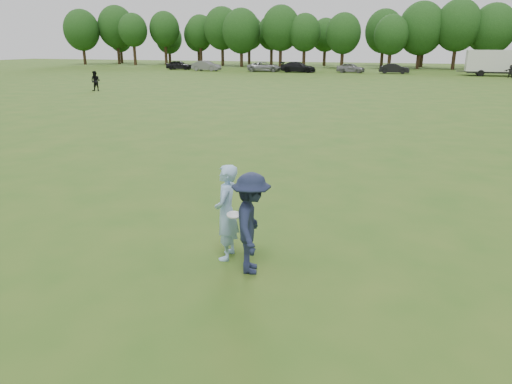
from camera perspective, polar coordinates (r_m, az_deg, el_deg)
ground at (r=8.64m, az=1.31°, el=-8.91°), size 200.00×200.00×0.00m
thrower at (r=8.53m, az=-3.72°, el=-2.57°), size 0.52×0.72×1.83m
defender at (r=8.01m, az=-0.58°, el=-3.96°), size 0.98×1.33×1.83m
player_far_a at (r=43.04m, az=-19.42°, el=12.95°), size 0.91×0.76×1.71m
player_far_d at (r=64.78m, az=29.24°, el=13.03°), size 1.49×0.61×1.56m
car_a at (r=76.95m, az=-9.57°, el=15.38°), size 4.31×2.03×1.43m
car_b at (r=72.60m, az=-6.23°, el=15.40°), size 4.67×2.05×1.49m
car_c at (r=70.18m, az=1.08°, el=15.38°), size 5.35×2.99×1.41m
car_d at (r=68.69m, az=5.28°, el=15.28°), size 5.13×2.12×1.48m
car_e at (r=68.84m, az=11.77°, el=14.95°), size 4.17×2.08×1.36m
car_f at (r=68.32m, az=16.91°, el=14.54°), size 4.12×1.56×1.34m
disc_in_play at (r=8.23m, az=-2.75°, el=-2.86°), size 0.31×0.31×0.07m
cargo_trailer at (r=67.71m, az=28.22°, el=14.15°), size 9.00×2.75×3.20m
treeline at (r=84.30m, az=19.93°, el=18.59°), size 130.35×18.39×11.74m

